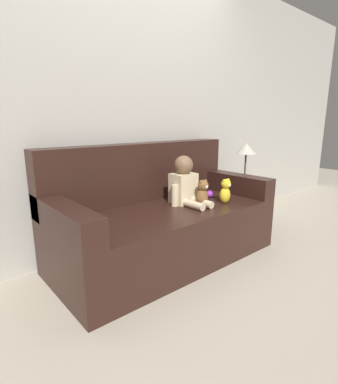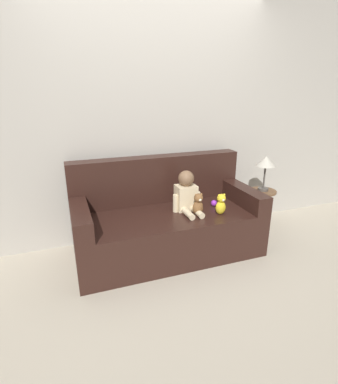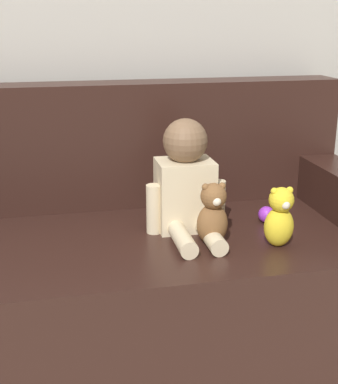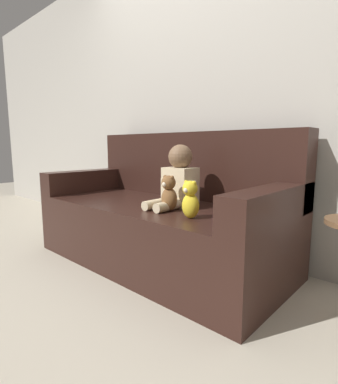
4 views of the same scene
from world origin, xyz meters
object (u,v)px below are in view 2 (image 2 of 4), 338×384
toy_ball (214,203)px  person_baby (187,194)px  teddy_bear_brown (198,204)px  side_table (265,175)px  plush_toy_side (221,204)px  couch (166,221)px

toy_ball → person_baby: bearing=-179.6°
teddy_bear_brown → side_table: size_ratio=0.25×
plush_toy_side → toy_ball: (0.04, 0.22, -0.07)m
teddy_bear_brown → plush_toy_side: teddy_bear_brown is taller
toy_ball → side_table: size_ratio=0.07×
couch → teddy_bear_brown: size_ratio=8.29×
side_table → couch: bearing=-177.3°
couch → person_baby: size_ratio=4.51×
teddy_bear_brown → side_table: (0.97, 0.28, 0.13)m
couch → person_baby: couch is taller
couch → teddy_bear_brown: (0.26, -0.22, 0.23)m
plush_toy_side → teddy_bear_brown: bearing=164.0°
couch → side_table: (1.22, 0.06, 0.36)m
toy_ball → plush_toy_side: bearing=-101.6°
teddy_bear_brown → toy_ball: (0.26, 0.15, -0.08)m
person_baby → toy_ball: (0.32, 0.00, -0.14)m
teddy_bear_brown → side_table: 1.01m
teddy_bear_brown → plush_toy_side: (0.22, -0.06, -0.00)m
side_table → teddy_bear_brown: bearing=-163.9°
toy_ball → side_table: (0.71, 0.12, 0.20)m
person_baby → side_table: bearing=7.0°
couch → side_table: 1.28m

